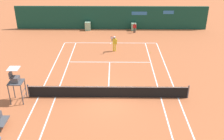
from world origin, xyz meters
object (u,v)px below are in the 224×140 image
at_px(umpire_chair, 15,80).
at_px(ball_kid_centre_post, 135,27).
at_px(player_on_baseline, 114,43).
at_px(tennis_ball_mid_court, 151,53).
at_px(player_bench, 1,120).
at_px(tennis_ball_by_sideline, 77,81).

relative_size(umpire_chair, ball_kid_centre_post, 2.16).
bearing_deg(ball_kid_centre_post, umpire_chair, 68.13).
bearing_deg(ball_kid_centre_post, player_on_baseline, 76.75).
bearing_deg(tennis_ball_mid_court, umpire_chair, -139.25).
bearing_deg(player_on_baseline, ball_kid_centre_post, -108.86).
bearing_deg(player_on_baseline, umpire_chair, 57.73).
xyz_separation_m(ball_kid_centre_post, tennis_ball_mid_court, (1.30, -6.66, -0.69)).
bearing_deg(ball_kid_centre_post, tennis_ball_mid_court, 110.02).
bearing_deg(player_bench, tennis_ball_mid_court, 138.40).
bearing_deg(player_bench, player_on_baseline, 150.86).
xyz_separation_m(umpire_chair, tennis_ball_by_sideline, (3.89, 3.02, -1.72)).
height_order(player_on_baseline, tennis_ball_by_sideline, player_on_baseline).
bearing_deg(umpire_chair, player_bench, -2.01).
height_order(umpire_chair, ball_kid_centre_post, umpire_chair).
xyz_separation_m(umpire_chair, tennis_ball_mid_court, (10.87, 9.37, -1.72)).
relative_size(player_bench, tennis_ball_by_sideline, 17.54).
xyz_separation_m(umpire_chair, player_bench, (-0.11, -2.99, -1.24)).
height_order(umpire_chair, tennis_ball_mid_court, umpire_chair).
relative_size(umpire_chair, tennis_ball_mid_court, 39.88).
bearing_deg(player_on_baseline, player_bench, 64.23).
xyz_separation_m(player_on_baseline, tennis_ball_by_sideline, (-3.13, -6.78, -0.95)).
bearing_deg(tennis_ball_mid_court, player_on_baseline, 173.68).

